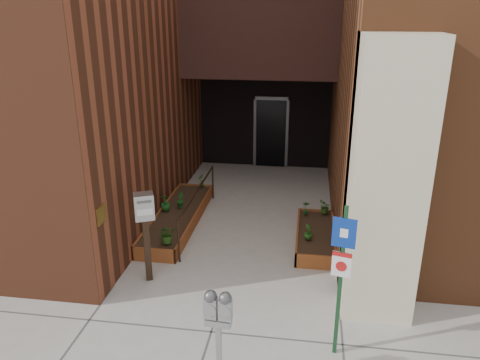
% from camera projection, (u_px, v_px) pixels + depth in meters
% --- Properties ---
extents(ground, '(80.00, 80.00, 0.00)m').
position_uv_depth(ground, '(223.00, 295.00, 8.16)').
color(ground, '#9E9991').
rests_on(ground, ground).
extents(planter_left, '(0.90, 3.60, 0.30)m').
position_uv_depth(planter_left, '(178.00, 218.00, 10.84)').
color(planter_left, brown).
rests_on(planter_left, ground).
extents(planter_right, '(0.80, 2.20, 0.30)m').
position_uv_depth(planter_right, '(315.00, 237.00, 9.94)').
color(planter_right, brown).
rests_on(planter_right, ground).
extents(handrail, '(0.04, 3.34, 0.90)m').
position_uv_depth(handrail, '(198.00, 196.00, 10.51)').
color(handrail, black).
rests_on(handrail, ground).
extents(parking_meter, '(0.35, 0.17, 1.55)m').
position_uv_depth(parking_meter, '(218.00, 316.00, 5.67)').
color(parking_meter, '#939396').
rests_on(parking_meter, ground).
extents(sign_post, '(0.31, 0.11, 2.32)m').
position_uv_depth(sign_post, '(341.00, 267.00, 6.31)').
color(sign_post, '#153B1F').
rests_on(sign_post, ground).
extents(payment_dropbox, '(0.41, 0.37, 1.70)m').
position_uv_depth(payment_dropbox, '(145.00, 219.00, 8.22)').
color(payment_dropbox, black).
rests_on(payment_dropbox, ground).
extents(shrub_left_a, '(0.46, 0.46, 0.39)m').
position_uv_depth(shrub_left_a, '(167.00, 234.00, 9.29)').
color(shrub_left_a, '#265418').
rests_on(shrub_left_a, planter_left).
extents(shrub_left_b, '(0.23, 0.23, 0.35)m').
position_uv_depth(shrub_left_b, '(180.00, 200.00, 10.98)').
color(shrub_left_b, '#1B5D1A').
rests_on(shrub_left_b, planter_left).
extents(shrub_left_c, '(0.24, 0.24, 0.38)m').
position_uv_depth(shrub_left_c, '(165.00, 202.00, 10.80)').
color(shrub_left_c, '#1C6220').
rests_on(shrub_left_c, planter_left).
extents(shrub_left_d, '(0.25, 0.25, 0.36)m').
position_uv_depth(shrub_left_d, '(201.00, 181.00, 12.17)').
color(shrub_left_d, '#27621C').
rests_on(shrub_left_d, planter_left).
extents(shrub_right_a, '(0.23, 0.23, 0.31)m').
position_uv_depth(shrub_right_a, '(309.00, 232.00, 9.46)').
color(shrub_right_a, '#235518').
rests_on(shrub_right_a, planter_right).
extents(shrub_right_b, '(0.17, 0.17, 0.32)m').
position_uv_depth(shrub_right_b, '(306.00, 208.00, 10.58)').
color(shrub_right_b, '#1B5E20').
rests_on(shrub_right_b, planter_right).
extents(shrub_right_c, '(0.35, 0.35, 0.31)m').
position_uv_depth(shrub_right_c, '(325.00, 207.00, 10.64)').
color(shrub_right_c, '#2A5B1A').
rests_on(shrub_right_c, planter_right).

